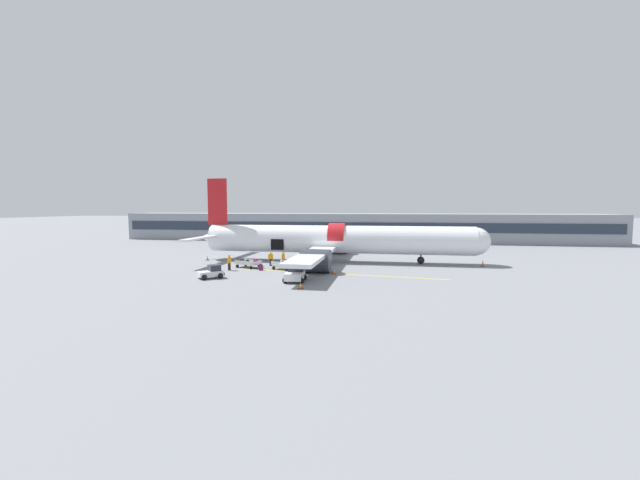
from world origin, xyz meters
name	(u,v)px	position (x,y,z in m)	size (l,w,h in m)	color
ground_plane	(328,267)	(0.00, 0.00, 0.00)	(500.00, 500.00, 0.00)	slate
apron_marking_line	(337,274)	(1.85, -4.88, 0.00)	(22.84, 3.11, 0.01)	yellow
terminal_strip	(355,227)	(0.00, 37.86, 2.90)	(100.99, 10.23, 5.80)	gray
airplane	(333,240)	(0.02, 4.44, 2.84)	(38.35, 35.26, 11.07)	white
baggage_tug_lead	(295,274)	(-1.64, -9.78, 0.73)	(2.19, 2.98, 1.70)	white
baggage_tug_mid	(211,273)	(-10.36, -9.66, 0.57)	(2.65, 2.60, 1.35)	silver
baggage_cart_loading	(249,264)	(-9.10, -2.34, 0.48)	(3.92, 2.54, 1.10)	silver
baggage_cart_queued	(286,265)	(-4.36, -3.06, 0.51)	(3.76, 2.74, 1.07)	silver
ground_crew_loader_a	(283,259)	(-5.38, -0.52, 0.93)	(0.51, 0.61, 1.76)	#2D2D33
ground_crew_loader_b	(229,262)	(-10.59, -4.63, 0.93)	(0.48, 0.62, 1.77)	black
ground_crew_driver	(271,258)	(-6.97, -0.51, 0.94)	(0.62, 0.50, 1.78)	#2D2D33
suitcase_on_tarmac_upright	(261,268)	(-7.03, -4.05, 0.31)	(0.52, 0.31, 0.72)	#721951
safety_cone_nose	(483,263)	(18.56, 3.78, 0.34)	(0.46, 0.46, 0.73)	black
safety_cone_engine_left	(301,286)	(-0.35, -13.05, 0.26)	(0.47, 0.47, 0.56)	black
safety_cone_wingtip	(334,271)	(1.42, -4.86, 0.30)	(0.55, 0.55, 0.65)	black
safety_cone_tail	(207,258)	(-16.95, 2.93, 0.27)	(0.48, 0.48, 0.59)	black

